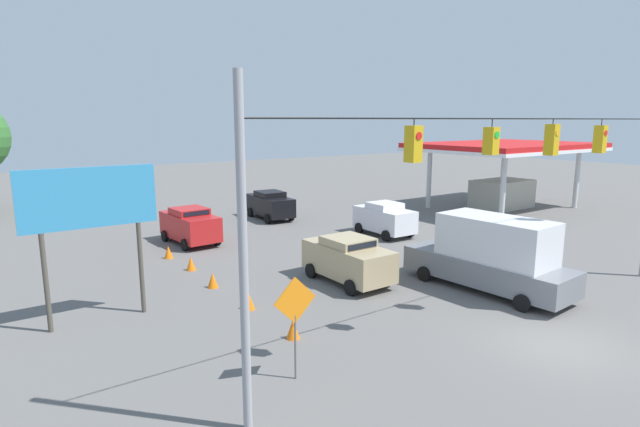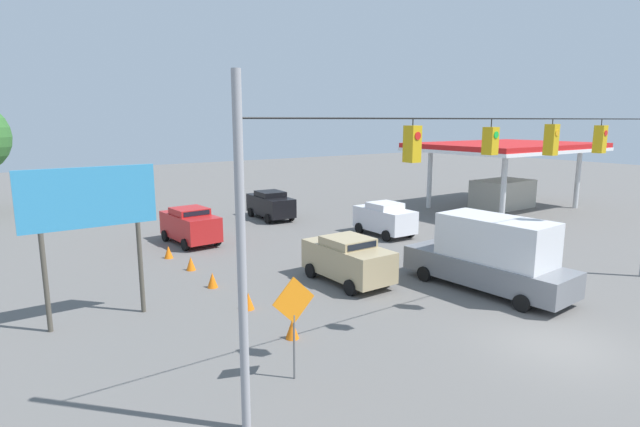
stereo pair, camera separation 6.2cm
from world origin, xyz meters
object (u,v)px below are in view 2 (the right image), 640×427
Objects in this scene: traffic_cone_nearest at (292,329)px; traffic_cone_third at (212,280)px; sedan_white_oncoming_far at (385,218)px; traffic_cone_fourth at (191,263)px; sedan_red_withflow_far at (190,225)px; box_truck_grey_crossing_near at (491,255)px; overhead_signal_span at (521,181)px; gas_station at (505,161)px; roadside_billboard at (90,209)px; traffic_cone_fifth at (168,252)px; sedan_black_oncoming_deep at (270,204)px; work_zone_sign at (294,308)px; sedan_tan_withflow_mid at (348,259)px; traffic_cone_second at (248,301)px.

traffic_cone_nearest and traffic_cone_third have the same top height.
traffic_cone_fourth is at bearing 1.04° from sedan_white_oncoming_far.
sedan_red_withflow_far is 14.00m from traffic_cone_nearest.
overhead_signal_span is at bearing 47.30° from box_truck_grey_crossing_near.
sedan_red_withflow_far is at bearing -6.95° from gas_station.
gas_station reaches higher than box_truck_grey_crossing_near.
traffic_cone_third is (9.09, -6.74, -1.17)m from box_truck_grey_crossing_near.
overhead_signal_span is 4.61× the size of sedan_red_withflow_far.
box_truck_grey_crossing_near is at bearing -132.70° from overhead_signal_span.
roadside_billboard reaches higher than traffic_cone_fourth.
sedan_red_withflow_far is 6.69× the size of traffic_cone_fifth.
traffic_cone_fifth is at bearing -89.62° from traffic_cone_third.
sedan_black_oncoming_deep is 22.24m from work_zone_sign.
gas_station is at bearing 178.70° from traffic_cone_fifth.
gas_station is at bearing -160.67° from sedan_tan_withflow_mid.
overhead_signal_span is 8.62m from traffic_cone_nearest.
roadside_billboard reaches higher than sedan_black_oncoming_deep.
box_truck_grey_crossing_near is at bearing 126.85° from traffic_cone_fifth.
traffic_cone_second is at bearing 91.03° from traffic_cone_fifth.
gas_station reaches higher than sedan_black_oncoming_deep.
sedan_red_withflow_far is at bearing -64.04° from box_truck_grey_crossing_near.
traffic_cone_fifth is at bearing -94.64° from work_zone_sign.
box_truck_grey_crossing_near reaches higher than traffic_cone_fourth.
box_truck_grey_crossing_near is at bearing 134.59° from sedan_tan_withflow_mid.
sedan_red_withflow_far reaches higher than traffic_cone_third.
traffic_cone_second and traffic_cone_fourth have the same top height.
sedan_red_withflow_far is 6.69× the size of traffic_cone_second.
gas_station is (-21.26, -7.46, 2.70)m from sedan_tan_withflow_mid.
overhead_signal_span is 14.01m from roadside_billboard.
roadside_billboard is (16.88, 4.13, 2.90)m from sedan_white_oncoming_far.
traffic_cone_fifth is at bearing -88.97° from traffic_cone_second.
traffic_cone_second is (1.90, 10.82, -0.73)m from sedan_red_withflow_far.
traffic_cone_third is 26.95m from gas_station.
box_truck_grey_crossing_near is 11.04× the size of traffic_cone_third.
traffic_cone_second is (8.98, -3.72, -1.17)m from box_truck_grey_crossing_near.
overhead_signal_span reaches higher than roadside_billboard.
sedan_black_oncoming_deep is 1.56× the size of work_zone_sign.
box_truck_grey_crossing_near reaches higher than sedan_black_oncoming_deep.
sedan_red_withflow_far is 1.00× the size of sedan_tan_withflow_mid.
sedan_white_oncoming_far is at bearing -143.12° from traffic_cone_nearest.
traffic_cone_fifth is (0.04, -5.44, 0.00)m from traffic_cone_third.
sedan_black_oncoming_deep is at bearing -128.72° from traffic_cone_third.
traffic_cone_nearest is at bearing 62.63° from sedan_black_oncoming_deep.
sedan_white_oncoming_far is 0.29× the size of gas_station.
traffic_cone_fourth is (-0.02, -8.90, 0.00)m from traffic_cone_nearest.
sedan_red_withflow_far is at bearing -101.15° from work_zone_sign.
sedan_red_withflow_far is 16.35m from work_zone_sign.
roadside_billboard is (4.74, 3.91, 3.61)m from traffic_cone_fourth.
sedan_tan_withflow_mid is (7.25, 5.68, -0.01)m from sedan_white_oncoming_far.
traffic_cone_second and traffic_cone_fifth have the same top height.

